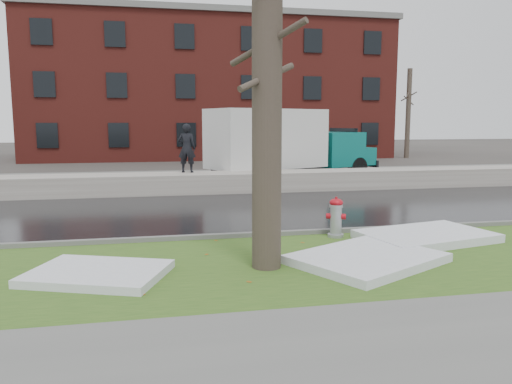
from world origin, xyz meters
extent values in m
plane|color=#47423D|center=(0.00, 0.00, 0.00)|extent=(120.00, 120.00, 0.00)
cube|color=#2C501A|center=(0.00, -1.25, 0.02)|extent=(60.00, 4.50, 0.04)
cube|color=slate|center=(0.00, -5.00, 0.03)|extent=(60.00, 3.00, 0.05)
cube|color=black|center=(0.00, 4.50, 0.01)|extent=(60.00, 7.00, 0.03)
cube|color=slate|center=(0.00, 13.00, 0.01)|extent=(60.00, 9.00, 0.03)
cube|color=slate|center=(0.00, 1.00, 0.07)|extent=(60.00, 0.15, 0.14)
cube|color=#AEA99F|center=(0.00, 8.70, 0.38)|extent=(60.00, 1.60, 0.75)
cube|color=maroon|center=(2.00, 30.00, 5.00)|extent=(26.00, 12.00, 10.00)
cylinder|color=brown|center=(-6.00, 26.00, 3.25)|extent=(0.36, 0.36, 6.50)
cylinder|color=brown|center=(-6.00, 26.00, 4.20)|extent=(0.84, 1.62, 0.73)
cylinder|color=brown|center=(-6.00, 26.00, 5.10)|extent=(1.08, 1.26, 0.66)
cylinder|color=brown|center=(-6.00, 26.00, 3.60)|extent=(1.40, 0.61, 0.63)
cylinder|color=brown|center=(16.00, 24.00, 3.25)|extent=(0.36, 0.36, 6.50)
cylinder|color=brown|center=(16.00, 24.00, 4.20)|extent=(0.84, 1.62, 0.73)
cylinder|color=brown|center=(16.00, 24.00, 5.10)|extent=(1.08, 1.26, 0.66)
cylinder|color=brown|center=(16.00, 24.00, 3.60)|extent=(1.40, 0.61, 0.63)
cylinder|color=#98999F|center=(1.70, 0.60, 0.44)|extent=(0.35, 0.35, 0.80)
ellipsoid|color=#A80D18|center=(1.70, 0.60, 0.84)|extent=(0.41, 0.41, 0.19)
cylinder|color=#A80D18|center=(1.70, 0.60, 0.94)|extent=(0.08, 0.08, 0.06)
cylinder|color=#A80D18|center=(1.54, 0.67, 0.52)|extent=(0.15, 0.16, 0.13)
cylinder|color=#A80D18|center=(1.85, 0.53, 0.52)|extent=(0.15, 0.16, 0.13)
cylinder|color=#98999F|center=(1.76, 0.75, 0.52)|extent=(0.19, 0.17, 0.16)
cylinder|color=brown|center=(-0.39, -1.43, 3.34)|extent=(0.65, 0.65, 6.59)
cylinder|color=brown|center=(-0.39, -1.43, 4.00)|extent=(1.14, 1.32, 0.69)
cylinder|color=brown|center=(-0.39, -1.43, 3.43)|extent=(1.18, 0.88, 0.59)
cube|color=black|center=(3.54, 11.50, 0.60)|extent=(7.21, 3.67, 0.20)
cube|color=silver|center=(2.42, 11.05, 1.95)|extent=(5.51, 4.04, 2.50)
cube|color=#0B6660|center=(5.98, 12.50, 1.39)|extent=(2.82, 2.87, 1.58)
cube|color=#0B6660|center=(7.23, 13.01, 1.02)|extent=(1.80, 2.31, 0.83)
cube|color=black|center=(6.58, 12.75, 1.95)|extent=(0.77, 1.74, 0.83)
cube|color=black|center=(-0.41, 9.89, 0.30)|extent=(1.89, 1.63, 0.62)
cylinder|color=black|center=(6.99, 11.87, 0.51)|extent=(1.05, 0.64, 1.02)
cylinder|color=black|center=(6.26, 13.67, 0.51)|extent=(1.05, 0.64, 1.02)
cylinder|color=black|center=(3.05, 10.25, 0.51)|extent=(1.05, 0.64, 1.02)
cylinder|color=black|center=(2.31, 12.05, 0.51)|extent=(1.05, 0.64, 1.02)
cylinder|color=black|center=(1.68, 9.69, 0.51)|extent=(1.05, 0.64, 1.02)
cylinder|color=black|center=(0.94, 11.49, 0.51)|extent=(1.05, 0.64, 1.02)
imported|color=black|center=(-1.13, 9.03, 1.68)|extent=(0.77, 0.61, 1.85)
cube|color=silver|center=(1.52, -1.53, 0.12)|extent=(3.24, 2.99, 0.16)
cube|color=silver|center=(-3.34, -1.45, 0.11)|extent=(2.62, 2.28, 0.14)
cube|color=silver|center=(3.57, -0.10, 0.13)|extent=(3.11, 2.35, 0.18)
camera|label=1|loc=(-2.34, -10.02, 2.66)|focal=35.00mm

